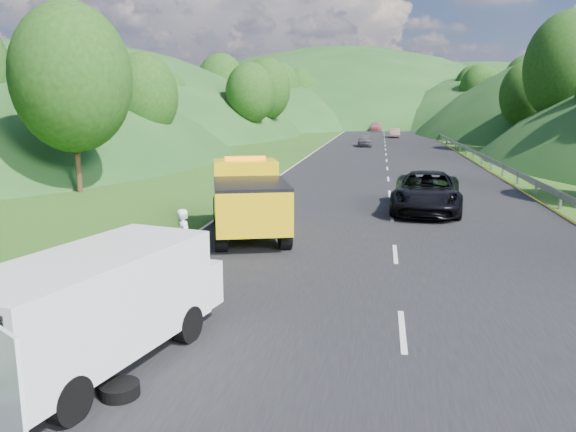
% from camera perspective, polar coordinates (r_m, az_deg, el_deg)
% --- Properties ---
extents(ground, '(320.00, 320.00, 0.00)m').
position_cam_1_polar(ground, '(13.72, -1.50, -7.71)').
color(ground, '#38661E').
rests_on(ground, ground).
extents(road_surface, '(14.00, 200.00, 0.02)m').
position_cam_1_polar(road_surface, '(52.94, 9.93, 6.17)').
color(road_surface, black).
rests_on(road_surface, ground).
extents(guardrail, '(0.06, 140.00, 1.52)m').
position_cam_1_polar(guardrail, '(65.87, 16.25, 6.83)').
color(guardrail, gray).
rests_on(guardrail, ground).
extents(tree_line_left, '(14.00, 140.00, 14.00)m').
position_cam_1_polar(tree_line_left, '(75.98, -7.17, 7.69)').
color(tree_line_left, '#2C5719').
rests_on(tree_line_left, ground).
extents(tree_line_right, '(14.00, 140.00, 14.00)m').
position_cam_1_polar(tree_line_right, '(75.73, 25.22, 6.72)').
color(tree_line_right, '#2C5719').
rests_on(tree_line_right, ground).
extents(hills_backdrop, '(201.00, 288.60, 44.00)m').
position_cam_1_polar(hills_backdrop, '(147.57, 11.02, 9.20)').
color(hills_backdrop, '#2D5B23').
rests_on(hills_backdrop, ground).
extents(tow_truck, '(3.98, 6.54, 2.65)m').
position_cam_1_polar(tow_truck, '(19.39, -4.10, 1.79)').
color(tow_truck, black).
rests_on(tow_truck, ground).
extents(white_van, '(3.70, 6.11, 2.03)m').
position_cam_1_polar(white_van, '(10.12, -18.75, -8.39)').
color(white_van, black).
rests_on(white_van, ground).
extents(woman, '(0.67, 0.74, 1.68)m').
position_cam_1_polar(woman, '(15.80, -10.34, -5.33)').
color(woman, silver).
rests_on(woman, ground).
extents(child, '(0.67, 0.68, 1.11)m').
position_cam_1_polar(child, '(14.86, -9.11, -6.35)').
color(child, tan).
rests_on(child, ground).
extents(worker, '(1.19, 0.76, 1.75)m').
position_cam_1_polar(worker, '(10.36, -17.62, -14.72)').
color(worker, black).
rests_on(worker, ground).
extents(suitcase, '(0.35, 0.22, 0.53)m').
position_cam_1_polar(suitcase, '(16.12, -16.37, -4.29)').
color(suitcase, '#595B44').
rests_on(suitcase, ground).
extents(spare_tire, '(0.61, 0.61, 0.20)m').
position_cam_1_polar(spare_tire, '(9.48, -16.67, -17.21)').
color(spare_tire, black).
rests_on(spare_tire, ground).
extents(passing_suv, '(3.30, 6.24, 1.67)m').
position_cam_1_polar(passing_suv, '(24.63, 13.81, 0.44)').
color(passing_suv, black).
rests_on(passing_suv, ground).
extents(dist_car_a, '(1.56, 3.87, 1.32)m').
position_cam_1_polar(dist_car_a, '(63.18, 7.84, 7.00)').
color(dist_car_a, '#434247').
rests_on(dist_car_a, ground).
extents(dist_car_b, '(1.38, 3.97, 1.31)m').
position_cam_1_polar(dist_car_b, '(82.00, 10.76, 7.83)').
color(dist_car_b, brown).
rests_on(dist_car_b, ground).
extents(dist_car_c, '(2.13, 5.23, 1.52)m').
position_cam_1_polar(dist_car_c, '(103.36, 8.89, 8.53)').
color(dist_car_c, '#A75354').
rests_on(dist_car_c, ground).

